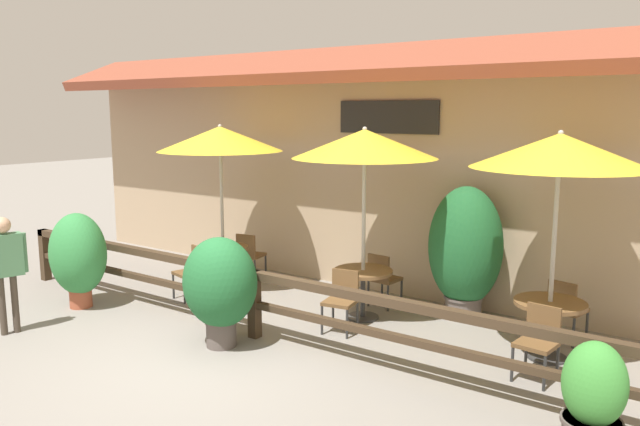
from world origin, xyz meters
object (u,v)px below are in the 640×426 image
object	(u,v)px
patio_umbrella_near	(220,139)
potted_plant_tall_tropical	(593,398)
chair_near_streetside	(192,270)
chair_middle_streetside	(342,298)
potted_plant_entrance_palm	(465,249)
patio_umbrella_middle	(365,144)
chair_middle_wallside	(383,277)
chair_near_wallside	(250,253)
potted_plant_corner_fern	(78,255)
potted_plant_broad_leaf	(220,285)
dining_table_middle	(363,280)
chair_far_streetside	(539,339)
chair_far_wallside	(566,307)
dining_table_near	(223,255)
patio_umbrella_far	(560,151)
pedestrian	(5,259)
dining_table_far	(550,313)

from	to	relation	value
patio_umbrella_near	potted_plant_tall_tropical	distance (m)	7.10
chair_near_streetside	chair_middle_streetside	xyz separation A→B (m)	(2.90, 0.13, 0.00)
potted_plant_tall_tropical	potted_plant_entrance_palm	xyz separation A→B (m)	(-2.46, 2.92, 0.53)
chair_middle_streetside	patio_umbrella_near	bearing A→B (deg)	158.29
potted_plant_tall_tropical	patio_umbrella_middle	bearing A→B (deg)	151.73
chair_middle_wallside	chair_near_wallside	bearing A→B (deg)	5.24
chair_near_wallside	chair_middle_wallside	xyz separation A→B (m)	(2.83, -0.00, 0.00)
patio_umbrella_near	potted_plant_corner_fern	xyz separation A→B (m)	(-1.13, -2.09, -1.78)
potted_plant_broad_leaf	dining_table_middle	bearing A→B (deg)	65.42
chair_middle_streetside	dining_table_middle	bearing A→B (deg)	84.12
chair_middle_wallside	patio_umbrella_near	bearing A→B (deg)	19.67
chair_near_wallside	chair_far_streetside	size ratio (longest dim) A/B	1.00
chair_middle_wallside	chair_far_wallside	size ratio (longest dim) A/B	1.00
dining_table_near	chair_far_streetside	world-z (taller)	chair_far_streetside
dining_table_near	patio_umbrella_middle	bearing A→B (deg)	1.28
dining_table_middle	patio_umbrella_far	size ratio (longest dim) A/B	0.31
chair_near_streetside	dining_table_middle	distance (m)	2.96
dining_table_near	chair_far_streetside	size ratio (longest dim) A/B	1.02
patio_umbrella_far	potted_plant_broad_leaf	world-z (taller)	patio_umbrella_far
patio_umbrella_far	pedestrian	xyz separation A→B (m)	(-6.43, -3.46, -1.56)
chair_middle_streetside	potted_plant_tall_tropical	size ratio (longest dim) A/B	0.82
dining_table_middle	chair_middle_streetside	size ratio (longest dim) A/B	1.02
chair_near_streetside	patio_umbrella_middle	size ratio (longest dim) A/B	0.30
chair_near_streetside	chair_far_streetside	size ratio (longest dim) A/B	1.00
dining_table_near	chair_far_wallside	bearing A→B (deg)	8.02
chair_near_streetside	dining_table_far	distance (m)	5.63
chair_middle_wallside	dining_table_far	size ratio (longest dim) A/B	0.98
chair_middle_streetside	potted_plant_entrance_palm	bearing A→B (deg)	43.82
potted_plant_entrance_palm	chair_far_wallside	bearing A→B (deg)	-8.11
chair_near_streetside	patio_umbrella_far	world-z (taller)	patio_umbrella_far
chair_far_wallside	potted_plant_broad_leaf	world-z (taller)	potted_plant_broad_leaf
chair_near_streetside	dining_table_near	bearing A→B (deg)	102.73
patio_umbrella_near	dining_table_middle	size ratio (longest dim) A/B	3.24
dining_table_far	potted_plant_broad_leaf	bearing A→B (deg)	-150.43
chair_far_wallside	potted_plant_corner_fern	distance (m)	7.31
patio_umbrella_near	chair_middle_wallside	distance (m)	3.60
chair_near_streetside	potted_plant_tall_tropical	world-z (taller)	potted_plant_tall_tropical
patio_umbrella_middle	dining_table_far	bearing A→B (deg)	0.41
patio_umbrella_near	potted_plant_entrance_palm	world-z (taller)	patio_umbrella_near
pedestrian	dining_table_near	bearing A→B (deg)	1.49
potted_plant_corner_fern	patio_umbrella_near	bearing A→B (deg)	61.62
chair_far_wallside	chair_middle_streetside	bearing A→B (deg)	39.91
dining_table_near	dining_table_far	xyz separation A→B (m)	(5.56, 0.08, 0.00)
chair_near_wallside	chair_far_streetside	xyz separation A→B (m)	(5.66, -1.34, 0.00)
chair_far_streetside	chair_near_wallside	bearing A→B (deg)	172.81
chair_middle_wallside	dining_table_far	bearing A→B (deg)	172.39
patio_umbrella_middle	potted_plant_broad_leaf	distance (m)	2.89
dining_table_far	potted_plant_entrance_palm	distance (m)	1.83
patio_umbrella_middle	potted_plant_corner_fern	xyz separation A→B (m)	(-3.96, -2.15, -1.78)
chair_middle_streetside	chair_near_wallside	bearing A→B (deg)	145.62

